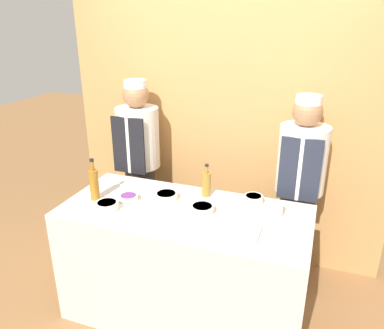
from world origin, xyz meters
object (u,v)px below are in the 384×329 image
object	(u,v)px
sauce_bowl_purple	(129,197)
chef_left	(139,163)
sauce_bowl_white	(202,209)
cutting_board	(233,229)
cup_cream	(277,209)
bottle_amber	(94,184)
bottle_vinegar	(206,183)
sauce_bowl_green	(166,196)
sauce_bowl_red	(253,199)
sauce_bowl_brown	(107,205)
chef_right	(299,188)

from	to	relation	value
sauce_bowl_purple	chef_left	bearing A→B (deg)	111.68
sauce_bowl_white	cutting_board	xyz separation A→B (m)	(0.25, -0.16, -0.02)
cup_cream	bottle_amber	bearing A→B (deg)	-170.40
bottle_amber	bottle_vinegar	size ratio (longest dim) A/B	1.26
sauce_bowl_green	bottle_amber	size ratio (longest dim) A/B	0.54
sauce_bowl_green	bottle_vinegar	size ratio (longest dim) A/B	0.68
sauce_bowl_red	bottle_vinegar	distance (m)	0.36
sauce_bowl_brown	chef_left	distance (m)	0.88
cup_cream	chef_right	size ratio (longest dim) A/B	0.06
sauce_bowl_brown	sauce_bowl_purple	distance (m)	0.19
sauce_bowl_brown	sauce_bowl_purple	xyz separation A→B (m)	(0.07, 0.18, -0.01)
sauce_bowl_green	cutting_board	size ratio (longest dim) A/B	0.50
sauce_bowl_brown	chef_right	bearing A→B (deg)	35.45
cup_cream	chef_right	xyz separation A→B (m)	(0.10, 0.53, -0.07)
sauce_bowl_red	cup_cream	size ratio (longest dim) A/B	1.42
sauce_bowl_green	cutting_board	world-z (taller)	sauce_bowl_green
sauce_bowl_brown	chef_right	world-z (taller)	chef_right
sauce_bowl_green	cup_cream	size ratio (longest dim) A/B	1.78
sauce_bowl_brown	chef_right	xyz separation A→B (m)	(1.21, 0.86, -0.05)
cup_cream	chef_right	world-z (taller)	chef_right
bottle_vinegar	chef_left	distance (m)	0.88
sauce_bowl_white	sauce_bowl_green	world-z (taller)	sauce_bowl_white
bottle_vinegar	cup_cream	bearing A→B (deg)	-12.41
bottle_vinegar	chef_left	xyz separation A→B (m)	(-0.77, 0.42, -0.10)
sauce_bowl_green	sauce_bowl_purple	size ratio (longest dim) A/B	1.22
sauce_bowl_green	bottle_vinegar	distance (m)	0.31
sauce_bowl_red	bottle_amber	distance (m)	1.15
chef_left	cup_cream	bearing A→B (deg)	-22.17
bottle_amber	chef_right	xyz separation A→B (m)	(1.37, 0.75, -0.15)
sauce_bowl_white	bottle_vinegar	bearing A→B (deg)	102.17
sauce_bowl_brown	sauce_bowl_red	world-z (taller)	sauce_bowl_red
sauce_bowl_green	bottle_amber	distance (m)	0.52
sauce_bowl_brown	bottle_amber	xyz separation A→B (m)	(-0.17, 0.11, 0.09)
bottle_vinegar	chef_left	bearing A→B (deg)	151.75
bottle_amber	bottle_vinegar	xyz separation A→B (m)	(0.74, 0.33, -0.03)
chef_right	cup_cream	bearing A→B (deg)	-100.26
sauce_bowl_red	sauce_bowl_purple	size ratio (longest dim) A/B	0.98
sauce_bowl_brown	sauce_bowl_green	size ratio (longest dim) A/B	0.94
cutting_board	sauce_bowl_red	bearing A→B (deg)	83.79
chef_left	cutting_board	bearing A→B (deg)	-37.36
sauce_bowl_green	cup_cream	distance (m)	0.79
sauce_bowl_green	bottle_vinegar	bearing A→B (deg)	30.76
sauce_bowl_brown	sauce_bowl_purple	bearing A→B (deg)	68.21
bottle_vinegar	cup_cream	xyz separation A→B (m)	(0.54, -0.12, -0.05)
sauce_bowl_red	bottle_amber	size ratio (longest dim) A/B	0.43
cutting_board	cup_cream	xyz separation A→B (m)	(0.23, 0.29, 0.04)
bottle_amber	chef_right	bearing A→B (deg)	28.65
sauce_bowl_red	sauce_bowl_green	size ratio (longest dim) A/B	0.80
sauce_bowl_purple	cutting_board	size ratio (longest dim) A/B	0.41
cutting_board	chef_left	size ratio (longest dim) A/B	0.20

